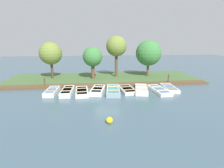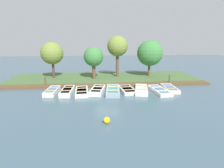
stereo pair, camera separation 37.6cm
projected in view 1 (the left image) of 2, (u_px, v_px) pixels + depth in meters
ground_plane at (107, 89)px, 17.93m from camera, size 80.00×80.00×0.00m
shore_bank at (104, 78)px, 22.73m from camera, size 8.00×24.00×0.15m
dock_walkway at (106, 85)px, 19.13m from camera, size 1.25×23.28×0.21m
rowboat_0 at (52, 91)px, 16.39m from camera, size 2.80×1.08×0.42m
rowboat_1 at (67, 91)px, 16.38m from camera, size 3.07×1.08×0.43m
rowboat_2 at (82, 92)px, 16.40m from camera, size 3.12×1.34×0.35m
rowboat_3 at (98, 90)px, 16.73m from camera, size 3.02×1.67×0.42m
rowboat_4 at (113, 90)px, 16.68m from camera, size 3.60×1.61×0.43m
rowboat_5 at (127, 90)px, 17.07m from camera, size 2.92×1.47×0.34m
rowboat_6 at (141, 89)px, 17.03m from camera, size 3.39×1.88×0.41m
rowboat_7 at (159, 90)px, 16.96m from camera, size 3.44×1.36×0.33m
rowboat_8 at (169, 88)px, 17.68m from camera, size 3.10×1.42×0.34m
mooring_post_near at (45, 82)px, 18.40m from camera, size 0.14×0.14×1.11m
mooring_post_far at (168, 79)px, 19.96m from camera, size 0.14×0.14×1.11m
buoy at (109, 120)px, 10.47m from camera, size 0.41×0.41×0.41m
park_tree_far_left at (51, 54)px, 21.56m from camera, size 2.77×2.77×4.67m
park_tree_left at (93, 57)px, 21.37m from camera, size 2.41×2.41×4.11m
park_tree_center at (116, 47)px, 22.45m from camera, size 2.64×2.64×5.44m
park_tree_right at (149, 53)px, 23.00m from camera, size 3.34×3.34×4.89m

